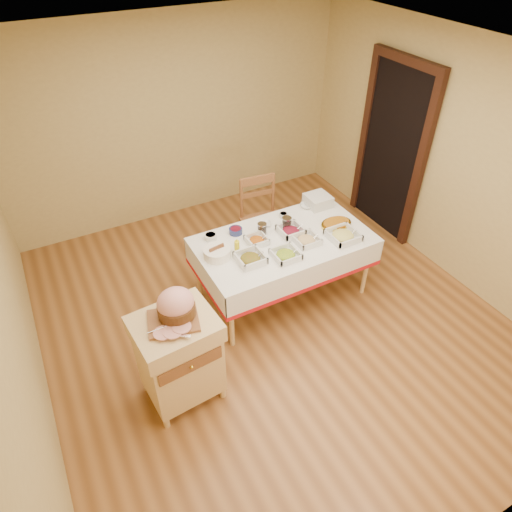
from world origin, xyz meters
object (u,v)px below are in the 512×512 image
Objects in this scene: ham_on_board at (175,307)px; plate_stack at (318,201)px; preserve_jar_right at (287,223)px; brass_platter at (336,224)px; butcher_cart at (179,355)px; mustard_bottle at (237,246)px; preserve_jar_left at (262,229)px; dining_chair at (262,220)px; bread_basket at (217,253)px; dining_table at (283,252)px.

ham_on_board reaches higher than plate_stack.
preserve_jar_right is 0.38× the size of brass_platter.
mustard_bottle is at bearing 39.48° from butcher_cart.
preserve_jar_left is at bearing 172.62° from preserve_jar_right.
mustard_bottle reaches higher than preserve_jar_left.
butcher_cart is at bearing -137.91° from dining_chair.
bread_basket is 1.45m from plate_stack.
butcher_cart is 1.11m from bread_basket.
mustard_bottle is (-0.37, -0.16, 0.02)m from preserve_jar_left.
mustard_bottle is 0.21m from bread_basket.
dining_table is 14.54× the size of preserve_jar_left.
preserve_jar_right reaches higher than dining_table.
preserve_jar_right is 0.66m from mustard_bottle.
bread_basket is 1.36m from brass_platter.
dining_chair is 3.97× the size of plate_stack.
bread_basket is 1.03× the size of plate_stack.
preserve_jar_right is 0.87m from bread_basket.
ham_on_board is at bearing -153.78° from dining_table.
butcher_cart is 3.54× the size of plate_stack.
dining_chair reaches higher than preserve_jar_left.
plate_stack is at bearing 29.42° from dining_table.
plate_stack is (2.09, 1.08, -0.23)m from ham_on_board.
preserve_jar_right is at bearing -157.97° from plate_stack.
plate_stack is at bearing 12.91° from bread_basket.
dining_chair is at bearing 36.75° from bread_basket.
preserve_jar_left is at bearing 127.17° from dining_table.
plate_stack is (2.13, 1.11, 0.29)m from butcher_cart.
preserve_jar_right reaches higher than plate_stack.
mustard_bottle is at bearing 39.54° from ham_on_board.
dining_chair reaches higher than bread_basket.
dining_chair is (1.59, 1.43, 0.01)m from butcher_cart.
dining_table is 0.57m from mustard_bottle.
butcher_cart is 1.84m from preserve_jar_right.
dining_table is 0.81m from plate_stack.
ham_on_board is 2.59× the size of mustard_bottle.
mustard_bottle is at bearing -134.51° from dining_chair.
dining_table is 1.74× the size of dining_chair.
ham_on_board is at bearing -150.95° from preserve_jar_right.
butcher_cart is 1.62m from preserve_jar_left.
dining_table is 0.33m from preserve_jar_left.
ham_on_board reaches higher than bread_basket.
butcher_cart is 5.73× the size of mustard_bottle.
bread_basket is at bearing 47.96° from ham_on_board.
butcher_cart is 2.65× the size of brass_platter.
dining_chair is 2.97× the size of brass_platter.
plate_stack is at bearing 22.03° from preserve_jar_right.
brass_platter is at bearing -17.54° from preserve_jar_left.
preserve_jar_right is at bearing -7.38° from preserve_jar_left.
butcher_cart is 2.14m from dining_chair.
bread_basket is at bearing 47.46° from butcher_cart.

